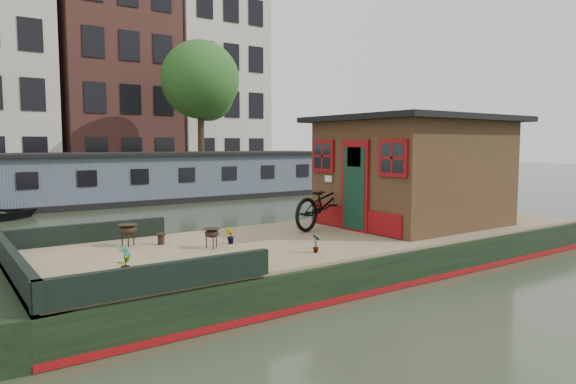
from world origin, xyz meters
TOP-DOWN VIEW (x-y plane):
  - ground at (0.00, 0.00)m, footprint 120.00×120.00m
  - houseboat_hull at (-1.33, 0.00)m, footprint 14.01×4.02m
  - houseboat_deck at (0.00, 0.00)m, footprint 11.80×3.80m
  - bow_bulwark at (-5.07, 0.00)m, footprint 3.00×4.00m
  - cabin at (2.19, 0.00)m, footprint 4.00×3.50m
  - bicycle at (0.20, 0.69)m, footprint 2.23×1.29m
  - potted_plant_a at (-4.64, -0.85)m, footprint 0.26×0.26m
  - potted_plant_b at (-2.37, 0.28)m, footprint 0.20×0.20m
  - potted_plant_e at (-1.57, -1.23)m, footprint 0.14×0.18m
  - brazier_front at (-2.82, 0.12)m, footprint 0.41×0.41m
  - brazier_rear at (-3.96, 1.14)m, footprint 0.47×0.47m
  - bollard_port at (-3.43, 0.94)m, footprint 0.18×0.18m
  - bollard_stbd at (-2.94, -1.70)m, footprint 0.18×0.18m
  - far_houseboat at (0.00, 14.00)m, footprint 20.40×4.40m
  - quay at (0.00, 20.50)m, footprint 60.00×6.00m
  - townhouse_row at (0.15, 27.50)m, footprint 27.25×8.00m
  - tree_right at (6.14, 19.07)m, footprint 4.40×4.40m

SIDE VIEW (x-z plane):
  - ground at x=0.00m, z-range 0.00..0.00m
  - houseboat_hull at x=-1.33m, z-range -0.03..0.57m
  - quay at x=0.00m, z-range 0.00..0.90m
  - houseboat_deck at x=0.00m, z-range 0.60..0.65m
  - bollard_port at x=-3.43m, z-range 0.65..0.85m
  - bollard_stbd at x=-2.94m, z-range 0.65..0.85m
  - potted_plant_b at x=-2.37m, z-range 0.65..0.93m
  - potted_plant_e at x=-1.57m, z-range 0.65..0.97m
  - bow_bulwark at x=-5.07m, z-range 0.65..1.00m
  - brazier_front at x=-2.82m, z-range 0.65..1.00m
  - brazier_rear at x=-3.96m, z-range 0.65..1.04m
  - potted_plant_a at x=-4.64m, z-range 0.65..1.07m
  - far_houseboat at x=0.00m, z-range -0.09..2.02m
  - bicycle at x=0.20m, z-range 0.65..1.76m
  - cabin at x=2.19m, z-range 0.67..3.09m
  - tree_right at x=6.14m, z-range 2.19..9.59m
  - townhouse_row at x=0.15m, z-range -0.35..16.15m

